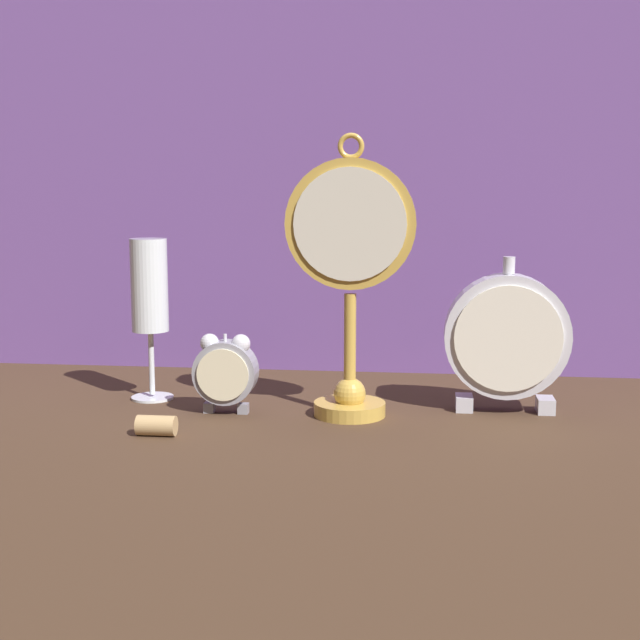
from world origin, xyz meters
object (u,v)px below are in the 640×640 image
object	(u,v)px
mantel_clock_silver	(507,338)
wine_cork	(156,426)
champagne_flute	(150,296)
pocket_watch_on_stand	(350,274)
alarm_clock_twin_bell	(225,370)

from	to	relation	value
mantel_clock_silver	wine_cork	bearing A→B (deg)	-158.89
mantel_clock_silver	champagne_flute	distance (m)	0.44
pocket_watch_on_stand	champagne_flute	distance (m)	0.26
alarm_clock_twin_bell	wine_cork	distance (m)	0.12
pocket_watch_on_stand	alarm_clock_twin_bell	bearing A→B (deg)	-177.73
pocket_watch_on_stand	wine_cork	size ratio (longest dim) A/B	7.70
champagne_flute	wine_cork	size ratio (longest dim) A/B	4.78
wine_cork	champagne_flute	bearing A→B (deg)	108.70
pocket_watch_on_stand	mantel_clock_silver	bearing A→B (deg)	12.25
mantel_clock_silver	champagne_flute	xyz separation A→B (m)	(-0.43, 0.01, 0.04)
pocket_watch_on_stand	alarm_clock_twin_bell	world-z (taller)	pocket_watch_on_stand
pocket_watch_on_stand	champagne_flute	xyz separation A→B (m)	(-0.25, 0.05, -0.04)
alarm_clock_twin_bell	mantel_clock_silver	world-z (taller)	mantel_clock_silver
pocket_watch_on_stand	champagne_flute	size ratio (longest dim) A/B	1.61
mantel_clock_silver	wine_cork	world-z (taller)	mantel_clock_silver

